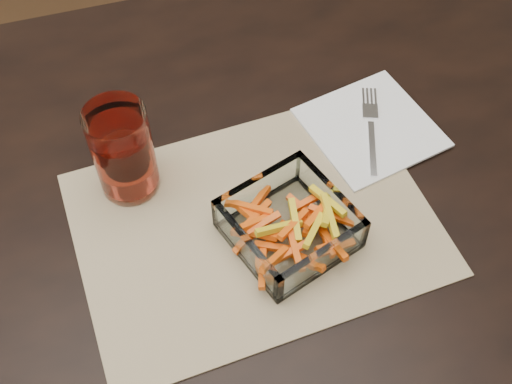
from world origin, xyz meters
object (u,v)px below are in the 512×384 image
glass_bowl (289,226)px  tumbler (124,154)px  fork (371,127)px  dining_table (171,250)px

glass_bowl → tumbler: tumbler is taller
glass_bowl → fork: (0.17, 0.13, -0.02)m
fork → dining_table: bearing=-149.2°
glass_bowl → fork: bearing=38.1°
glass_bowl → tumbler: (-0.18, 0.14, 0.04)m
tumbler → fork: 0.35m
dining_table → tumbler: (-0.03, 0.06, 0.15)m
dining_table → tumbler: tumbler is taller
tumbler → fork: (0.35, -0.01, -0.06)m
fork → glass_bowl: bearing=-121.1°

